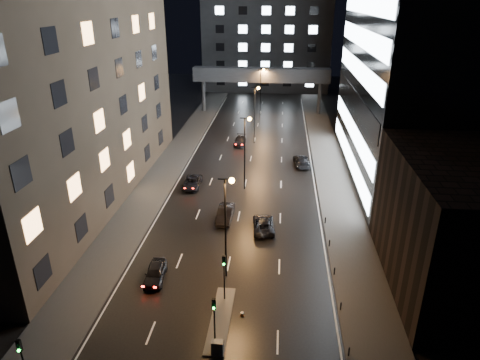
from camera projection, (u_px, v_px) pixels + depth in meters
The scene contains 25 objects.
ground at pixel (251, 158), 69.82m from camera, with size 160.00×160.00×0.00m, color black.
sidewalk_left at pixel (168, 167), 66.33m from camera, with size 5.00×110.00×0.15m, color #383533.
sidewalk_right at pixel (331, 172), 64.11m from camera, with size 5.00×110.00×0.15m, color #383533.
building_left at pixel (48, 38), 49.26m from camera, with size 15.00×48.00×40.00m, color #2D2319.
building_right_low at pixel (454, 225), 37.34m from camera, with size 10.00×18.00×12.00m, color black.
building_right_glass at pixel (444, 12), 55.03m from camera, with size 20.00×36.00×45.00m, color black.
building_far at pixel (267, 43), 117.86m from camera, with size 34.00×14.00×25.00m, color #333335.
skybridge at pixel (261, 75), 93.92m from camera, with size 30.00×3.00×10.00m.
median_island at pixel (221, 319), 35.04m from camera, with size 1.60×8.00×0.15m, color #383533.
traffic_signal_near at pixel (224, 271), 36.12m from camera, with size 0.28×0.34×4.40m.
traffic_signal_far at pixel (214, 315), 31.09m from camera, with size 0.28×0.34×4.40m.
traffic_signal_corner at pixel (22, 358), 27.63m from camera, with size 0.28×0.34×4.40m.
bollard_row at pixel (337, 288), 38.13m from camera, with size 0.12×25.12×0.90m.
streetlight_near at pixel (227, 215), 37.99m from camera, with size 1.45×0.50×10.15m.
streetlight_mid_a at pixel (246, 144), 56.26m from camera, with size 1.45×0.50×10.15m.
streetlight_mid_b at pixel (255, 108), 74.54m from camera, with size 1.45×0.50×10.15m.
streetlight_far at pixel (261, 86), 92.81m from camera, with size 1.45×0.50×10.15m.
car_away_a at pixel (155, 273), 39.79m from camera, with size 1.73×4.30×1.47m, color black.
car_away_b at pixel (225, 214), 50.44m from camera, with size 1.70×4.87×1.60m, color black.
car_away_c at pixel (192, 182), 59.15m from camera, with size 2.30×4.99×1.39m, color black.
car_away_d at pixel (240, 141), 76.02m from camera, with size 1.94×4.78×1.39m, color black.
car_toward_a at pixel (263, 224), 48.36m from camera, with size 2.30×4.99×1.39m, color black.
car_toward_b at pixel (301, 161), 66.71m from camera, with size 2.20×5.42×1.57m, color black.
utility_cabinet at pixel (217, 347), 31.38m from camera, with size 0.87×0.54×1.13m, color #4A4A4C.
cone_a at pixel (242, 313), 35.41m from camera, with size 0.36×0.36×0.48m, color #E2590B.
Camera 1 is at (4.55, -25.36, 24.45)m, focal length 32.00 mm.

